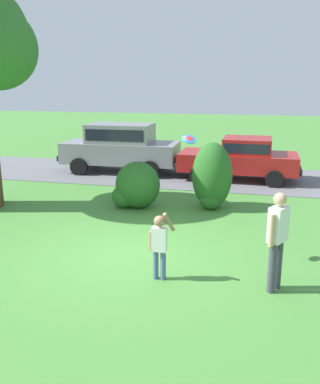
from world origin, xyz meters
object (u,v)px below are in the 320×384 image
object	(u,v)px
child_thrower	(159,242)
adult_onlooker	(277,236)
parked_sedan	(241,157)
frisbee	(189,139)
parked_suv	(121,145)

from	to	relation	value
child_thrower	adult_onlooker	distance (m)	2.03
parked_sedan	frisbee	xyz separation A→B (m)	(-0.65, -7.48, 1.60)
child_thrower	adult_onlooker	xyz separation A→B (m)	(2.01, 0.06, 0.27)
parked_sedan	adult_onlooker	world-z (taller)	adult_onlooker
adult_onlooker	parked_sedan	bearing A→B (deg)	97.00
frisbee	parked_suv	bearing A→B (deg)	117.45
parked_sedan	child_thrower	size ratio (longest dim) A/B	3.43
parked_suv	child_thrower	world-z (taller)	parked_suv
parked_suv	frisbee	bearing A→B (deg)	-62.55
child_thrower	parked_sedan	bearing A→B (deg)	83.37
parked_sedan	parked_suv	size ratio (longest dim) A/B	0.93
adult_onlooker	parked_suv	bearing A→B (deg)	123.33
parked_sedan	frisbee	distance (m)	7.68
parked_sedan	adult_onlooker	bearing A→B (deg)	-83.00
parked_suv	child_thrower	size ratio (longest dim) A/B	3.69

